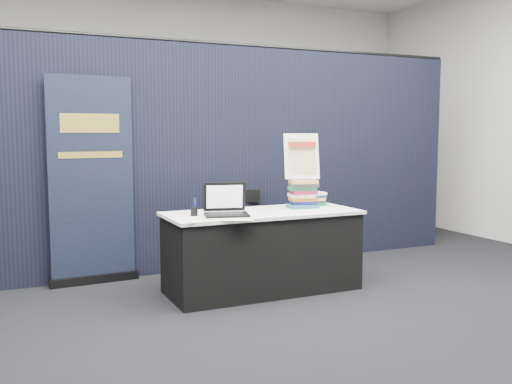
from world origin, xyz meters
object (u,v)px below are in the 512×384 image
at_px(book_stack_tall, 303,194).
at_px(laptop, 225,208).
at_px(stacking_chair, 249,225).
at_px(book_stack_short, 315,199).
at_px(pullup_banner, 92,193).
at_px(info_sign, 302,157).
at_px(display_table, 262,251).

bearing_deg(book_stack_tall, laptop, -169.45).
bearing_deg(stacking_chair, book_stack_tall, -58.94).
xyz_separation_m(book_stack_short, pullup_banner, (-2.05, 0.78, 0.08)).
bearing_deg(info_sign, book_stack_tall, -71.69).
relative_size(display_table, book_stack_tall, 6.29).
relative_size(display_table, info_sign, 3.92).
height_order(display_table, book_stack_tall, book_stack_tall).
relative_size(laptop, book_stack_short, 2.15).
bearing_deg(info_sign, book_stack_short, 36.85).
distance_m(display_table, book_stack_tall, 0.70).
height_order(display_table, stacking_chair, stacking_chair).
bearing_deg(laptop, book_stack_tall, 25.49).
bearing_deg(laptop, info_sign, 27.40).
relative_size(book_stack_short, info_sign, 0.44).
xyz_separation_m(book_stack_tall, stacking_chair, (-0.22, 0.81, -0.42)).
bearing_deg(pullup_banner, book_stack_tall, -28.36).
distance_m(book_stack_tall, pullup_banner, 2.05).
bearing_deg(book_stack_tall, info_sign, 90.00).
relative_size(book_stack_short, pullup_banner, 0.10).
distance_m(display_table, book_stack_short, 0.82).
relative_size(laptop, pullup_banner, 0.22).
bearing_deg(book_stack_short, display_table, -165.66).
xyz_separation_m(laptop, pullup_banner, (-0.98, 1.04, 0.08)).
height_order(book_stack_tall, pullup_banner, pullup_banner).
bearing_deg(book_stack_tall, display_table, -171.05).
distance_m(laptop, pullup_banner, 1.43).
height_order(laptop, pullup_banner, pullup_banner).
xyz_separation_m(display_table, stacking_chair, (0.25, 0.88, 0.10)).
relative_size(book_stack_tall, stacking_chair, 0.34).
bearing_deg(book_stack_short, laptop, -166.42).
xyz_separation_m(info_sign, pullup_banner, (-1.86, 0.84, -0.35)).
distance_m(book_stack_short, stacking_chair, 0.89).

